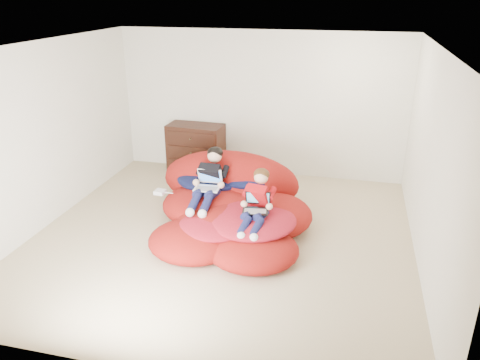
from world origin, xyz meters
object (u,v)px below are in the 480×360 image
object	(u,v)px
beanbag_pile	(231,207)
younger_boy	(257,200)
older_boy	(210,178)
dresser	(196,149)
laptop_black	(257,205)
laptop_white	(208,183)

from	to	relation	value
beanbag_pile	younger_boy	distance (m)	0.69
older_boy	younger_boy	world-z (taller)	older_boy
beanbag_pile	older_boy	size ratio (longest dim) A/B	2.27
dresser	laptop_black	bearing A→B (deg)	-55.19
older_boy	younger_boy	distance (m)	0.88
dresser	laptop_white	size ratio (longest dim) A/B	2.84
beanbag_pile	younger_boy	world-z (taller)	younger_boy
older_boy	laptop_white	xyz separation A→B (m)	(0.00, -0.07, -0.05)
younger_boy	laptop_white	size ratio (longest dim) A/B	2.71
dresser	older_boy	size ratio (longest dim) A/B	0.94
dresser	beanbag_pile	size ratio (longest dim) A/B	0.41
older_boy	laptop_black	xyz separation A→B (m)	(0.77, -0.47, -0.12)
laptop_white	laptop_black	xyz separation A→B (m)	(0.77, -0.39, -0.07)
older_boy	laptop_white	size ratio (longest dim) A/B	3.02
dresser	older_boy	distance (m)	2.03
beanbag_pile	laptop_black	world-z (taller)	beanbag_pile
beanbag_pile	laptop_black	bearing A→B (deg)	-44.20
laptop_white	laptop_black	size ratio (longest dim) A/B	0.96
beanbag_pile	dresser	bearing A→B (deg)	121.63
beanbag_pile	younger_boy	bearing A→B (deg)	-40.94
dresser	beanbag_pile	xyz separation A→B (m)	(1.14, -1.86, -0.17)
younger_boy	laptop_white	xyz separation A→B (m)	(-0.77, 0.35, 0.02)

